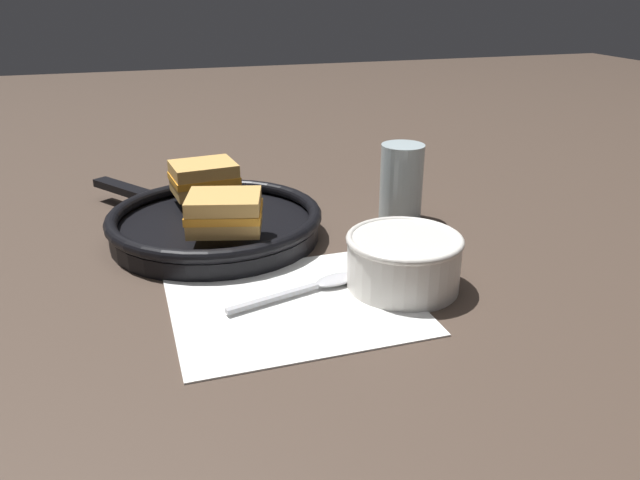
{
  "coord_description": "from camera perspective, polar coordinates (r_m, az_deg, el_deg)",
  "views": [
    {
      "loc": [
        -0.19,
        -0.62,
        0.34
      ],
      "look_at": [
        0.02,
        0.07,
        0.03
      ],
      "focal_mm": 35.0,
      "sensor_mm": 36.0,
      "label": 1
    }
  ],
  "objects": [
    {
      "name": "spoon",
      "position": [
        0.73,
        -0.04,
        -4.08
      ],
      "size": [
        0.17,
        0.06,
        0.01
      ],
      "rotation": [
        0.0,
        0.0,
        0.28
      ],
      "color": "#B7B7BC",
      "rests_on": "napkin"
    },
    {
      "name": "skillet",
      "position": [
        0.88,
        -9.63,
        1.53
      ],
      "size": [
        0.31,
        0.38,
        0.04
      ],
      "color": "black",
      "rests_on": "ground_plane"
    },
    {
      "name": "ground_plane",
      "position": [
        0.73,
        -0.18,
        -4.62
      ],
      "size": [
        4.0,
        4.0,
        0.0
      ],
      "primitive_type": "plane",
      "color": "#47382D"
    },
    {
      "name": "napkin",
      "position": [
        0.7,
        -2.42,
        -5.77
      ],
      "size": [
        0.27,
        0.23,
        0.0
      ],
      "color": "white",
      "rests_on": "ground_plane"
    },
    {
      "name": "soup_bowl",
      "position": [
        0.73,
        7.66,
        -1.67
      ],
      "size": [
        0.14,
        0.14,
        0.06
      ],
      "color": "silver",
      "rests_on": "ground_plane"
    },
    {
      "name": "sandwich_near_left",
      "position": [
        0.94,
        -10.57,
        5.6
      ],
      "size": [
        0.1,
        0.09,
        0.05
      ],
      "rotation": [
        0.0,
        0.0,
        3.25
      ],
      "color": "tan",
      "rests_on": "skillet"
    },
    {
      "name": "sandwich_near_right",
      "position": [
        0.79,
        -8.72,
        2.52
      ],
      "size": [
        0.11,
        0.1,
        0.05
      ],
      "rotation": [
        0.0,
        0.0,
        6.03
      ],
      "color": "tan",
      "rests_on": "skillet"
    },
    {
      "name": "drinking_glass",
      "position": [
        0.93,
        7.45,
        5.23
      ],
      "size": [
        0.06,
        0.06,
        0.11
      ],
      "color": "silver",
      "rests_on": "ground_plane"
    }
  ]
}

